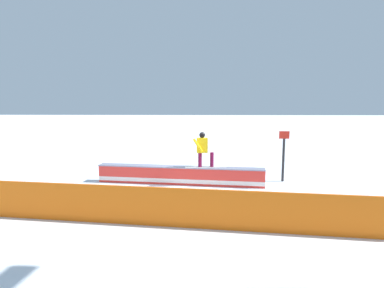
{
  "coord_description": "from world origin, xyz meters",
  "views": [
    {
      "loc": [
        -0.81,
        11.89,
        3.2
      ],
      "look_at": [
        -0.5,
        1.06,
        1.71
      ],
      "focal_mm": 29.49,
      "sensor_mm": 36.0,
      "label": 1
    }
  ],
  "objects": [
    {
      "name": "grind_box",
      "position": [
        0.0,
        0.0,
        0.32
      ],
      "size": [
        6.46,
        1.23,
        0.7
      ],
      "color": "red",
      "rests_on": "ground_plane"
    },
    {
      "name": "safety_fence",
      "position": [
        0.0,
        4.19,
        0.51
      ],
      "size": [
        11.74,
        1.46,
        1.03
      ],
      "primitive_type": "cube",
      "rotation": [
        0.0,
        0.0,
        -0.12
      ],
      "color": "orange",
      "rests_on": "ground_plane"
    },
    {
      "name": "trail_marker",
      "position": [
        -4.1,
        -0.54,
        1.08
      ],
      "size": [
        0.4,
        0.1,
        2.02
      ],
      "color": "#262628",
      "rests_on": "ground_plane"
    },
    {
      "name": "snowboarder",
      "position": [
        -0.9,
        0.13,
        1.41
      ],
      "size": [
        1.61,
        0.47,
        1.35
      ],
      "color": "silver",
      "rests_on": "grind_box"
    },
    {
      "name": "ground_plane",
      "position": [
        0.0,
        0.0,
        0.0
      ],
      "size": [
        120.0,
        120.0,
        0.0
      ],
      "primitive_type": "plane",
      "color": "white"
    }
  ]
}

